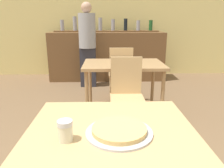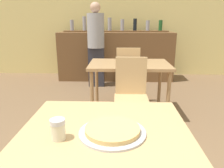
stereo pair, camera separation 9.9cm
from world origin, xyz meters
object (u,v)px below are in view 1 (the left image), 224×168
pizza_tray (119,131)px  cheese_shaker (65,131)px  chair_far_side_front (127,91)px  chair_far_side_back (121,71)px  person_standing (87,42)px

pizza_tray → cheese_shaker: (-0.27, -0.06, 0.04)m
chair_far_side_front → pizza_tray: chair_far_side_front is taller
chair_far_side_front → chair_far_side_back: bearing=90.0°
person_standing → chair_far_side_front: bearing=-72.5°
chair_far_side_back → pizza_tray: bearing=85.9°
chair_far_side_front → pizza_tray: bearing=-97.1°
cheese_shaker → person_standing: (-0.16, 3.49, 0.09)m
chair_far_side_front → chair_far_side_back: size_ratio=1.00×
chair_far_side_back → pizza_tray: chair_far_side_back is taller
chair_far_side_front → person_standing: size_ratio=0.55×
person_standing → cheese_shaker: bearing=-87.3°
chair_far_side_front → pizza_tray: size_ratio=2.57×
chair_far_side_back → person_standing: bearing=-54.6°
cheese_shaker → person_standing: size_ratio=0.06×
chair_far_side_back → pizza_tray: (-0.18, -2.55, 0.26)m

